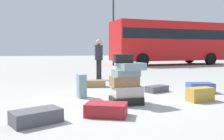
{
  "coord_description": "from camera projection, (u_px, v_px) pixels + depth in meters",
  "views": [
    {
      "loc": [
        -1.47,
        -5.18,
        1.17
      ],
      "look_at": [
        0.14,
        0.9,
        0.64
      ],
      "focal_mm": 39.48,
      "sensor_mm": 36.0,
      "label": 1
    }
  ],
  "objects": [
    {
      "name": "person_bearded_onlooker",
      "position": [
        99.0,
        56.0,
        9.33
      ],
      "size": [
        0.3,
        0.34,
        1.55
      ],
      "rotation": [
        0.0,
        0.0,
        -1.43
      ],
      "color": "black",
      "rests_on": "ground"
    },
    {
      "name": "suitcase_tan_white_trunk",
      "position": [
        200.0,
        94.0,
        5.52
      ],
      "size": [
        0.61,
        0.36,
        0.31
      ],
      "primitive_type": "cube",
      "rotation": [
        0.0,
        0.0,
        0.12
      ],
      "color": "#B28C33",
      "rests_on": "ground"
    },
    {
      "name": "suitcase_brown_left_side",
      "position": [
        95.0,
        84.0,
        7.62
      ],
      "size": [
        0.67,
        0.44,
        0.21
      ],
      "primitive_type": "cube",
      "rotation": [
        0.0,
        0.0,
        -0.19
      ],
      "color": "olive",
      "rests_on": "ground"
    },
    {
      "name": "suitcase_tower",
      "position": [
        126.0,
        83.0,
        5.22
      ],
      "size": [
        0.71,
        0.59,
        1.06
      ],
      "color": "black",
      "rests_on": "ground"
    },
    {
      "name": "suitcase_navy_foreground_near",
      "position": [
        200.0,
        88.0,
        6.61
      ],
      "size": [
        0.73,
        0.55,
        0.27
      ],
      "primitive_type": "cube",
      "rotation": [
        0.0,
        0.0,
        -0.2
      ],
      "color": "#334F99",
      "rests_on": "ground"
    },
    {
      "name": "ground_plane",
      "position": [
        116.0,
        102.0,
        5.46
      ],
      "size": [
        80.0,
        80.0,
        0.0
      ],
      "primitive_type": "plane",
      "color": "#9E9E99"
    },
    {
      "name": "suitcase_charcoal_foreground_far",
      "position": [
        157.0,
        89.0,
        6.73
      ],
      "size": [
        0.7,
        0.53,
        0.17
      ],
      "primitive_type": "cube",
      "rotation": [
        0.0,
        0.0,
        0.38
      ],
      "color": "#4C4C51",
      "rests_on": "ground"
    },
    {
      "name": "parked_bus",
      "position": [
        169.0,
        40.0,
        18.55
      ],
      "size": [
        8.95,
        3.33,
        3.15
      ],
      "rotation": [
        0.0,
        0.0,
        0.09
      ],
      "color": "red",
      "rests_on": "ground"
    },
    {
      "name": "suitcase_maroon_upright_blue",
      "position": [
        106.0,
        110.0,
        4.3
      ],
      "size": [
        0.82,
        0.68,
        0.23
      ],
      "primitive_type": "cube",
      "rotation": [
        0.0,
        0.0,
        -0.43
      ],
      "color": "maroon",
      "rests_on": "ground"
    },
    {
      "name": "suitcase_slate_right_side",
      "position": [
        82.0,
        86.0,
        5.93
      ],
      "size": [
        0.21,
        0.31,
        0.57
      ],
      "primitive_type": "cube",
      "rotation": [
        0.0,
        0.0,
        0.1
      ],
      "color": "gray",
      "rests_on": "ground"
    },
    {
      "name": "suitcase_charcoal_behind_tower",
      "position": [
        36.0,
        117.0,
        3.87
      ],
      "size": [
        0.86,
        0.69,
        0.22
      ],
      "primitive_type": "cube",
      "rotation": [
        0.0,
        0.0,
        0.42
      ],
      "color": "#4C4C51",
      "rests_on": "ground"
    },
    {
      "name": "lamp_post",
      "position": [
        113.0,
        4.0,
        17.55
      ],
      "size": [
        0.36,
        0.36,
        6.86
      ],
      "color": "#333338",
      "rests_on": "ground"
    }
  ]
}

